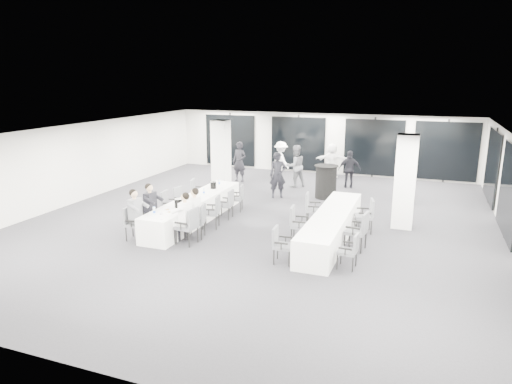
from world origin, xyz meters
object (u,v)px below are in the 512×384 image
at_px(chair_main_right_mid, 213,210).
at_px(ice_bucket_near, 178,203).
at_px(chair_main_left_second, 148,215).
at_px(chair_main_left_fourth, 181,199).
at_px(ice_bucket_far, 213,185).
at_px(chair_main_left_near, 133,221).
at_px(standing_guest_f, 332,158).
at_px(chair_side_left_far, 312,207).
at_px(banquet_table_side, 331,226).
at_px(chair_main_right_far, 238,196).
at_px(standing_guest_b, 295,163).
at_px(chair_main_right_second, 199,219).
at_px(cocktail_table, 326,182).
at_px(chair_main_right_fourth, 227,202).
at_px(banquet_table_main, 195,210).
at_px(standing_guest_d, 350,167).
at_px(chair_side_right_far, 367,214).
at_px(chair_side_right_near, 351,249).
at_px(standing_guest_g, 239,159).
at_px(chair_side_left_mid, 297,222).
at_px(standing_guest_e, 410,180).
at_px(chair_side_right_mid, 359,229).
at_px(standing_guest_c, 281,158).
at_px(standing_guest_a, 278,172).
at_px(chair_side_left_near, 280,243).
at_px(chair_main_left_far, 196,190).
at_px(chair_main_left_mid, 169,204).
at_px(chair_main_right_near, 189,224).

xyz_separation_m(chair_main_right_mid, ice_bucket_near, (-0.76, -0.71, 0.32)).
height_order(chair_main_left_second, chair_main_left_fourth, chair_main_left_fourth).
distance_m(chair_main_right_mid, ice_bucket_far, 1.94).
bearing_deg(chair_main_left_near, standing_guest_f, 152.14).
relative_size(chair_side_left_far, ice_bucket_near, 3.85).
xyz_separation_m(banquet_table_side, chair_main_right_far, (-3.51, 1.66, 0.13)).
bearing_deg(ice_bucket_far, standing_guest_b, 68.87).
xyz_separation_m(chair_main_right_second, ice_bucket_far, (-0.83, 2.67, 0.32)).
height_order(cocktail_table, chair_main_right_fourth, cocktail_table).
distance_m(banquet_table_main, standing_guest_d, 7.27).
xyz_separation_m(chair_side_right_far, standing_guest_f, (-2.45, 7.08, 0.32)).
bearing_deg(standing_guest_b, chair_main_right_second, 40.76).
height_order(chair_main_right_far, standing_guest_b, standing_guest_b).
distance_m(chair_main_left_second, chair_side_right_near, 6.02).
xyz_separation_m(banquet_table_main, chair_main_right_fourth, (0.83, 0.63, 0.15)).
bearing_deg(standing_guest_g, cocktail_table, -10.54).
bearing_deg(chair_main_right_mid, chair_main_left_second, 106.27).
xyz_separation_m(chair_side_left_mid, standing_guest_e, (2.67, 5.27, 0.29)).
height_order(cocktail_table, chair_side_left_mid, cocktail_table).
bearing_deg(chair_side_right_mid, chair_side_right_far, 8.00).
height_order(standing_guest_c, ice_bucket_near, standing_guest_c).
xyz_separation_m(chair_main_right_fourth, standing_guest_f, (1.89, 7.27, 0.36)).
relative_size(chair_main_left_fourth, standing_guest_c, 0.47).
bearing_deg(standing_guest_a, chair_main_left_fourth, -153.80).
distance_m(chair_main_left_near, chair_main_right_mid, 2.37).
bearing_deg(chair_main_left_fourth, chair_side_left_mid, 81.13).
bearing_deg(standing_guest_c, chair_main_right_fourth, 131.53).
bearing_deg(standing_guest_d, chair_main_left_fourth, 38.04).
xyz_separation_m(chair_side_left_near, standing_guest_g, (-4.37, 7.93, 0.47)).
bearing_deg(chair_side_left_near, chair_main_left_near, -95.65).
xyz_separation_m(banquet_table_side, chair_main_left_far, (-5.16, 1.83, 0.15)).
distance_m(chair_side_left_near, standing_guest_e, 7.33).
relative_size(standing_guest_e, standing_guest_f, 0.96).
relative_size(chair_side_right_far, standing_guest_a, 0.51).
bearing_deg(standing_guest_c, standing_guest_g, 77.37).
relative_size(banquet_table_side, standing_guest_a, 2.56).
distance_m(chair_main_right_mid, standing_guest_g, 6.35).
bearing_deg(standing_guest_f, standing_guest_c, 17.09).
relative_size(cocktail_table, chair_main_right_second, 1.30).
bearing_deg(chair_main_left_far, chair_side_right_mid, 54.18).
xyz_separation_m(chair_main_right_fourth, standing_guest_c, (-0.19, 6.25, 0.41)).
distance_m(chair_side_right_near, ice_bucket_near, 5.18).
height_order(chair_side_right_mid, ice_bucket_near, chair_side_right_mid).
bearing_deg(standing_guest_a, standing_guest_e, -15.12).
bearing_deg(chair_main_right_fourth, chair_main_left_mid, 111.70).
relative_size(chair_main_left_second, chair_side_right_mid, 0.84).
xyz_separation_m(cocktail_table, chair_main_right_far, (-2.41, -2.73, -0.12)).
height_order(chair_main_right_near, standing_guest_c, standing_guest_c).
height_order(chair_side_left_far, standing_guest_g, standing_guest_g).
relative_size(chair_main_right_second, standing_guest_a, 0.49).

